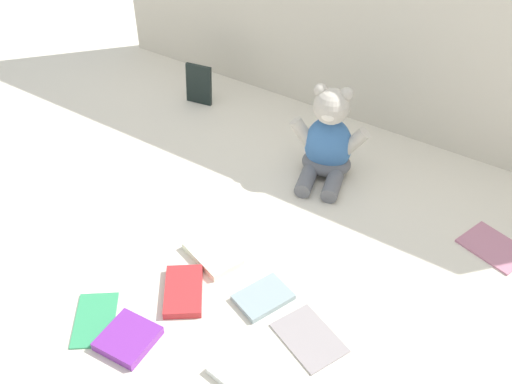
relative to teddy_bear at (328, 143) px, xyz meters
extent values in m
plane|color=silver|center=(-0.05, -0.17, -0.09)|extent=(3.20, 3.20, 0.00)
cube|color=beige|center=(-0.05, 0.28, 0.24)|extent=(1.66, 0.03, 0.65)
ellipsoid|color=#3F72B2|center=(0.00, 0.01, -0.01)|extent=(0.14, 0.12, 0.16)
ellipsoid|color=slate|center=(0.00, 0.00, -0.06)|extent=(0.15, 0.13, 0.05)
sphere|color=beige|center=(0.00, 0.00, 0.10)|extent=(0.11, 0.11, 0.09)
ellipsoid|color=white|center=(0.01, -0.03, 0.10)|extent=(0.04, 0.04, 0.03)
sphere|color=beige|center=(-0.03, 0.00, 0.14)|extent=(0.04, 0.04, 0.03)
sphere|color=beige|center=(0.03, 0.02, 0.14)|extent=(0.04, 0.04, 0.03)
cylinder|color=beige|center=(-0.06, -0.01, 0.01)|extent=(0.08, 0.05, 0.08)
cylinder|color=beige|center=(0.06, 0.02, 0.01)|extent=(0.08, 0.05, 0.08)
cylinder|color=slate|center=(-0.01, -0.08, -0.07)|extent=(0.06, 0.09, 0.04)
cylinder|color=slate|center=(0.05, -0.06, -0.07)|extent=(0.06, 0.09, 0.04)
cube|color=white|center=(0.17, -0.60, -0.08)|extent=(0.13, 0.11, 0.01)
cube|color=#38A065|center=(-0.15, -0.67, -0.09)|extent=(0.14, 0.15, 0.01)
cube|color=black|center=(-0.48, 0.10, -0.03)|extent=(0.08, 0.03, 0.12)
cube|color=#8DA1A6|center=(0.10, -0.44, -0.08)|extent=(0.11, 0.13, 0.01)
cube|color=purple|center=(-0.06, -0.67, -0.08)|extent=(0.10, 0.10, 0.02)
cube|color=white|center=(-0.06, -0.40, -0.08)|extent=(0.14, 0.12, 0.02)
cube|color=red|center=(-0.04, -0.52, -0.08)|extent=(0.14, 0.15, 0.02)
cube|color=#BA728A|center=(0.44, -0.04, -0.09)|extent=(0.16, 0.14, 0.01)
cube|color=gray|center=(0.22, -0.47, -0.09)|extent=(0.16, 0.14, 0.01)
camera|label=1|loc=(0.52, -1.10, 0.84)|focal=41.80mm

